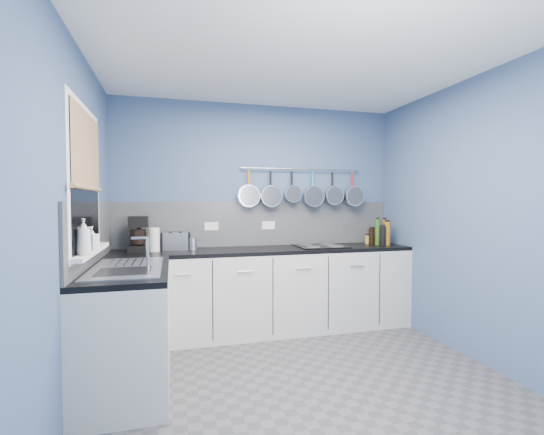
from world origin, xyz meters
name	(u,v)px	position (x,y,z in m)	size (l,w,h in m)	color
floor	(303,384)	(0.00, 0.00, -0.01)	(3.20, 3.00, 0.02)	#47474C
ceiling	(304,53)	(0.00, 0.00, 2.51)	(3.20, 3.00, 0.02)	white
wall_back	(259,215)	(0.00, 1.51, 1.25)	(3.20, 0.02, 2.50)	#3C537A
wall_front	(442,241)	(0.00, -1.51, 1.25)	(3.20, 0.02, 2.50)	#3C537A
wall_left	(70,225)	(-1.61, 0.00, 1.25)	(0.02, 3.00, 2.50)	#3C537A
wall_right	(478,219)	(1.61, 0.00, 1.25)	(0.02, 3.00, 2.50)	#3C537A
backsplash_back	(260,224)	(0.00, 1.49, 1.15)	(3.20, 0.02, 0.50)	slate
backsplash_left	(93,233)	(-1.59, 0.60, 1.15)	(0.02, 1.80, 0.50)	slate
cabinet_run_back	(266,292)	(0.00, 1.20, 0.43)	(3.20, 0.60, 0.86)	beige
worktop_back	(266,250)	(0.00, 1.20, 0.88)	(3.20, 0.60, 0.04)	black
cabinet_run_left	(128,330)	(-1.30, 0.30, 0.43)	(0.60, 1.20, 0.86)	beige
worktop_left	(127,271)	(-1.30, 0.30, 0.88)	(0.60, 1.20, 0.04)	black
window_frame	(85,181)	(-1.58, 0.30, 1.55)	(0.01, 1.00, 1.10)	white
window_glass	(86,181)	(-1.57, 0.30, 1.55)	(0.01, 0.90, 1.00)	black
bamboo_blind	(87,150)	(-1.56, 0.30, 1.77)	(0.01, 0.90, 0.55)	#A18255
window_sill	(91,251)	(-1.55, 0.30, 1.04)	(0.10, 0.98, 0.03)	white
sink_unit	(127,267)	(-1.30, 0.30, 0.90)	(0.50, 0.95, 0.01)	silver
mixer_tap	(148,253)	(-1.14, 0.12, 1.03)	(0.12, 0.08, 0.26)	silver
socket_left	(211,226)	(-0.55, 1.48, 1.13)	(0.15, 0.01, 0.09)	white
socket_right	(268,225)	(0.10, 1.48, 1.13)	(0.15, 0.01, 0.09)	white
pot_rail	(302,169)	(0.50, 1.45, 1.78)	(0.02, 0.02, 1.45)	silver
soap_bottle_a	(84,237)	(-1.53, -0.01, 1.17)	(0.09, 0.09, 0.24)	white
soap_bottle_b	(92,238)	(-1.53, 0.24, 1.14)	(0.08, 0.08, 0.17)	white
paper_towel	(154,240)	(-1.15, 1.23, 1.02)	(0.11, 0.11, 0.24)	white
coffee_maker	(138,234)	(-1.30, 1.27, 1.08)	(0.20, 0.22, 0.35)	black
toaster	(175,241)	(-0.94, 1.33, 0.99)	(0.28, 0.16, 0.18)	silver
canister	(193,244)	(-0.76, 1.27, 0.96)	(0.09, 0.09, 0.12)	silver
hob	(321,246)	(0.63, 1.19, 0.91)	(0.54, 0.47, 0.01)	black
pan_0	(249,187)	(-0.13, 1.44, 1.56)	(0.25, 0.07, 0.44)	silver
pan_1	(271,188)	(0.12, 1.44, 1.56)	(0.25, 0.07, 0.44)	silver
pan_2	(292,186)	(0.37, 1.44, 1.59)	(0.20, 0.09, 0.39)	silver
pan_3	(313,188)	(0.63, 1.44, 1.56)	(0.25, 0.09, 0.44)	silver
pan_4	(333,187)	(0.88, 1.44, 1.57)	(0.23, 0.10, 0.42)	silver
pan_5	(352,188)	(1.14, 1.44, 1.56)	(0.24, 0.12, 0.43)	silver
condiment_0	(381,239)	(1.47, 1.33, 0.95)	(0.07, 0.07, 0.11)	#3F721E
condiment_1	(374,236)	(1.37, 1.32, 0.99)	(0.05, 0.05, 0.18)	#4C190C
condiment_2	(368,240)	(1.28, 1.30, 0.95)	(0.07, 0.07, 0.10)	olive
condiment_3	(385,232)	(1.44, 1.21, 1.05)	(0.05, 0.05, 0.29)	brown
condiment_4	(378,232)	(1.35, 1.21, 1.05)	(0.06, 0.06, 0.30)	#265919
condiment_5	(371,237)	(1.28, 1.22, 1.00)	(0.06, 0.06, 0.19)	black
condiment_6	(387,233)	(1.43, 1.14, 1.03)	(0.07, 0.07, 0.27)	#8C5914
condiment_7	(383,236)	(1.37, 1.12, 1.01)	(0.07, 0.07, 0.22)	black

